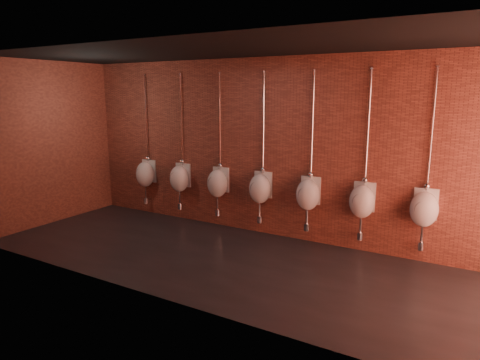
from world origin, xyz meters
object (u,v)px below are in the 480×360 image
object	(u,v)px
urinal_0	(145,173)
urinal_5	(362,200)
urinal_1	(180,178)
urinal_3	(260,188)
urinal_6	(424,208)
urinal_2	(218,182)
urinal_4	(308,194)

from	to	relation	value
urinal_0	urinal_5	size ratio (longest dim) A/B	1.00
urinal_1	urinal_3	bearing A→B (deg)	0.00
urinal_0	urinal_6	world-z (taller)	same
urinal_2	urinal_3	xyz separation A→B (m)	(0.92, 0.00, 0.00)
urinal_0	urinal_2	distance (m)	1.85
urinal_3	urinal_6	distance (m)	2.77
urinal_5	urinal_6	world-z (taller)	same
urinal_2	urinal_4	bearing A→B (deg)	0.00
urinal_2	urinal_3	bearing A→B (deg)	0.00
urinal_3	urinal_1	bearing A→B (deg)	180.00
urinal_2	urinal_3	size ratio (longest dim) A/B	1.00
urinal_3	urinal_5	xyz separation A→B (m)	(1.85, 0.00, 0.00)
urinal_6	urinal_4	bearing A→B (deg)	180.00
urinal_5	urinal_6	xyz separation A→B (m)	(0.92, 0.00, 0.00)
urinal_0	urinal_5	world-z (taller)	same
urinal_1	urinal_3	xyz separation A→B (m)	(1.85, 0.00, 0.00)
urinal_0	urinal_6	size ratio (longest dim) A/B	1.00
urinal_5	urinal_4	bearing A→B (deg)	180.00
urinal_4	urinal_5	distance (m)	0.92
urinal_0	urinal_5	xyz separation A→B (m)	(4.61, 0.00, 0.00)
urinal_5	urinal_6	size ratio (longest dim) A/B	1.00
urinal_3	urinal_6	bearing A→B (deg)	0.00
urinal_1	urinal_5	size ratio (longest dim) A/B	1.00
urinal_2	urinal_4	size ratio (longest dim) A/B	1.00
urinal_0	urinal_3	xyz separation A→B (m)	(2.77, 0.00, 0.00)
urinal_2	urinal_6	size ratio (longest dim) A/B	1.00
urinal_3	urinal_4	bearing A→B (deg)	0.00
urinal_1	urinal_6	size ratio (longest dim) A/B	1.00
urinal_1	urinal_3	world-z (taller)	same
urinal_5	urinal_6	bearing A→B (deg)	0.00
urinal_3	urinal_4	world-z (taller)	same
urinal_0	urinal_2	xyz separation A→B (m)	(1.85, 0.00, 0.00)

